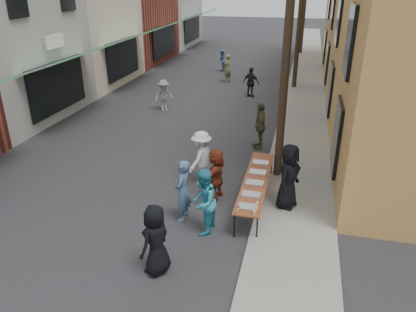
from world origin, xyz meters
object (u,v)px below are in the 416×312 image
at_px(utility_pole_mid, 301,9).
at_px(guest_front_a, 156,240).
at_px(serving_table, 256,181).
at_px(catering_tray_sausage, 248,207).
at_px(server, 289,176).
at_px(guest_front_c, 203,202).
at_px(utility_pole_near, 288,39).

relative_size(utility_pole_mid, guest_front_a, 5.28).
distance_m(serving_table, guest_front_a, 4.00).
distance_m(catering_tray_sausage, guest_front_a, 2.62).
relative_size(catering_tray_sausage, guest_front_a, 0.29).
xyz_separation_m(catering_tray_sausage, server, (0.92, 1.50, 0.26)).
bearing_deg(guest_front_a, server, 161.80).
height_order(guest_front_a, guest_front_c, guest_front_c).
height_order(serving_table, catering_tray_sausage, catering_tray_sausage).
distance_m(serving_table, server, 0.99).
distance_m(guest_front_a, guest_front_c, 1.88).
relative_size(guest_front_a, guest_front_c, 0.95).
bearing_deg(guest_front_a, serving_table, 173.64).
bearing_deg(utility_pole_mid, guest_front_c, -95.89).
bearing_deg(guest_front_a, catering_tray_sausage, 157.54).
xyz_separation_m(serving_table, guest_front_c, (-1.12, -1.82, 0.18)).
relative_size(catering_tray_sausage, guest_front_c, 0.28).
relative_size(utility_pole_near, guest_front_c, 5.03).
xyz_separation_m(utility_pole_near, server, (0.42, -2.04, -3.45)).
distance_m(guest_front_a, server, 4.36).
bearing_deg(guest_front_c, utility_pole_near, 159.80).
height_order(utility_pole_near, utility_pole_mid, same).
bearing_deg(guest_front_c, server, 132.59).
bearing_deg(catering_tray_sausage, server, 58.39).
xyz_separation_m(utility_pole_mid, serving_table, (-0.50, -13.89, -3.79)).
relative_size(guest_front_a, server, 0.90).
bearing_deg(catering_tray_sausage, utility_pole_near, 81.96).
bearing_deg(server, guest_front_a, 161.80).
xyz_separation_m(catering_tray_sausage, guest_front_a, (-1.76, -1.94, 0.06)).
height_order(catering_tray_sausage, guest_front_a, guest_front_a).
distance_m(serving_table, guest_front_c, 2.14).
bearing_deg(server, catering_tray_sausage, 168.16).
relative_size(utility_pole_near, server, 4.73).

